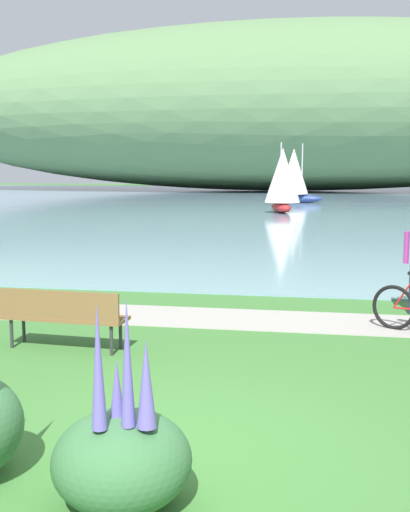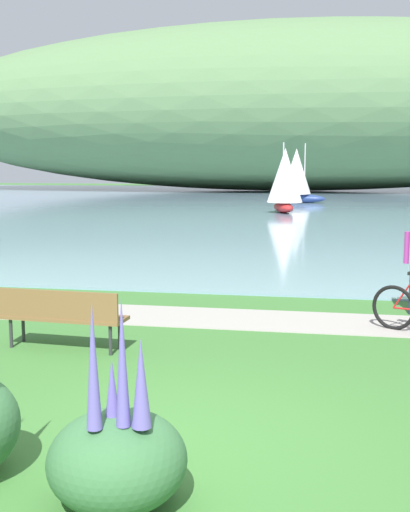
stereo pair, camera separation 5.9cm
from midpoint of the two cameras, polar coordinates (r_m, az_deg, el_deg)
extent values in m
plane|color=#3D7533|center=(6.08, -2.74, -16.94)|extent=(200.00, 200.00, 0.00)
cube|color=#7A99B2|center=(52.61, 8.94, 5.01)|extent=(180.00, 80.00, 0.04)
ellipsoid|color=#567A4C|center=(74.26, 7.10, 13.07)|extent=(90.51, 28.00, 18.66)
cube|color=#A39E93|center=(10.87, 3.37, -5.68)|extent=(60.00, 1.50, 0.01)
cube|color=brown|center=(9.27, -12.33, -5.41)|extent=(1.83, 0.61, 0.05)
cube|color=brown|center=(9.04, -12.97, -4.30)|extent=(1.80, 0.17, 0.40)
cylinder|color=#2D2D33|center=(9.82, -15.86, -6.12)|extent=(0.05, 0.05, 0.45)
cylinder|color=#2D2D33|center=(9.16, -7.50, -6.89)|extent=(0.05, 0.05, 0.45)
cylinder|color=#2D2D33|center=(9.54, -16.88, -6.57)|extent=(0.05, 0.05, 0.45)
cylinder|color=#2D2D33|center=(8.86, -8.31, -7.42)|extent=(0.05, 0.05, 0.45)
torus|color=black|center=(10.53, 16.74, -4.47)|extent=(0.65, 0.42, 0.72)
cylinder|color=red|center=(10.44, 17.81, -4.56)|extent=(0.38, 0.24, 0.05)
cylinder|color=red|center=(10.41, 17.67, -3.10)|extent=(0.33, 0.21, 0.56)
cylinder|color=#9E338C|center=(11.63, 17.82, 0.73)|extent=(0.09, 0.09, 0.56)
ellipsoid|color=#386B3D|center=(5.05, -7.53, -17.74)|extent=(1.06, 1.06, 0.74)
cylinder|color=#386B3D|center=(4.76, -9.51, -15.73)|extent=(0.02, 0.02, 0.12)
cone|color=#6B5BB7|center=(4.58, -9.66, -9.73)|extent=(0.11, 0.11, 0.92)
cylinder|color=#386B3D|center=(4.75, -5.33, -15.72)|extent=(0.02, 0.02, 0.12)
cone|color=#6B5BB7|center=(4.60, -5.39, -11.31)|extent=(0.14, 0.14, 0.65)
cylinder|color=#386B3D|center=(4.91, -7.93, -14.91)|extent=(0.02, 0.02, 0.12)
cone|color=#6B5BB7|center=(4.81, -8.00, -11.74)|extent=(0.11, 0.11, 0.46)
cylinder|color=#386B3D|center=(4.78, -6.97, -15.58)|extent=(0.02, 0.02, 0.12)
cone|color=#6B5BB7|center=(4.59, -7.08, -9.44)|extent=(0.11, 0.11, 0.95)
ellipsoid|color=navy|center=(47.72, 8.60, 5.14)|extent=(3.84, 1.76, 0.65)
cylinder|color=#B2B2B2|center=(47.60, 9.00, 7.75)|extent=(0.09, 0.09, 3.71)
cone|color=white|center=(47.75, 8.24, 7.54)|extent=(2.59, 2.59, 3.34)
ellipsoid|color=#B22323|center=(37.04, 7.12, 4.38)|extent=(1.73, 3.55, 0.60)
cylinder|color=#B2B2B2|center=(37.23, 7.10, 7.49)|extent=(0.09, 0.09, 3.42)
cone|color=white|center=(36.66, 7.26, 7.21)|extent=(2.45, 2.45, 3.08)
camera|label=1|loc=(0.03, -89.85, 0.02)|focal=44.48mm
camera|label=2|loc=(0.03, 90.15, -0.02)|focal=44.48mm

